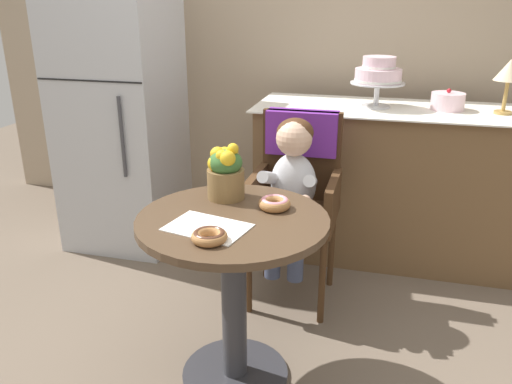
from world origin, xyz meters
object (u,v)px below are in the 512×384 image
Objects in this scene: wicker_chair at (298,176)px; refrigerator at (120,109)px; donut_mid at (275,203)px; tiered_cake_stand at (378,74)px; table_lamp at (509,72)px; seated_child at (292,179)px; round_layer_cake at (448,101)px; cafe_table at (233,268)px; flower_vase at (225,171)px; donut_front at (209,236)px.

wicker_chair is 1.23m from refrigerator.
tiered_cake_stand is at bearing 75.13° from donut_mid.
table_lamp reaches higher than tiered_cake_stand.
seated_child is 1.06m from round_layer_cake.
tiered_cake_stand is (0.34, 0.55, 0.44)m from wicker_chair.
refrigerator reaches higher than cafe_table.
flower_vase is at bearing 164.02° from donut_mid.
wicker_chair is 0.78m from tiered_cake_stand.
donut_front is 0.41× the size of tiered_cake_stand.
round_layer_cake reaches higher than flower_vase.
flower_vase is (-0.07, 0.40, 0.09)m from donut_front.
wicker_chair reaches higher than donut_front.
cafe_table is 0.38m from flower_vase.
donut_mid reaches higher than donut_front.
refrigerator reaches higher than tiered_cake_stand.
refrigerator is at bearing -172.37° from tiered_cake_stand.
wicker_chair is at bearing -151.48° from table_lamp.
wicker_chair is 3.18× the size of tiered_cake_stand.
tiered_cake_stand is 1.53m from refrigerator.
seated_child reaches higher than flower_vase.
seated_child reaches higher than donut_front.
donut_front is 1.76m from round_layer_cake.
table_lamp is at bearing 34.98° from seated_child.
flower_vase reaches higher than donut_mid.
round_layer_cake is at bearing 172.46° from table_lamp.
cafe_table is 3.14× the size of flower_vase.
tiered_cake_stand is (0.31, 1.18, 0.34)m from donut_mid.
donut_mid is (0.02, -0.62, 0.10)m from wicker_chair.
table_lamp reaches higher than flower_vase.
round_layer_cake is at bearing 6.83° from refrigerator.
round_layer_cake is at bearing 59.98° from donut_mid.
flower_vase is 1.65m from table_lamp.
tiered_cake_stand is 1.67× the size of round_layer_cake.
table_lamp is at bearing 22.01° from wicker_chair.
flower_vase is 0.80× the size of table_lamp.
table_lamp is at bearing -7.54° from round_layer_cake.
tiered_cake_stand is at bearing 64.71° from seated_child.
donut_mid is (0.13, 0.12, 0.24)m from cafe_table.
wicker_chair is 0.56× the size of refrigerator.
tiered_cake_stand is (0.46, 1.51, 0.34)m from donut_front.
refrigerator is at bearing -173.17° from round_layer_cake.
donut_mid is 1.40m from round_layer_cake.
table_lamp is (1.19, 1.10, 0.28)m from flower_vase.
flower_vase is at bearing -137.18° from table_lamp.
donut_front is at bearing -126.75° from table_lamp.
table_lamp is 0.17× the size of refrigerator.
table_lamp reaches higher than seated_child.
round_layer_cake is (0.83, 1.32, 0.44)m from cafe_table.
tiered_cake_stand is 1.05× the size of table_lamp.
table_lamp is at bearing 42.82° from flower_vase.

